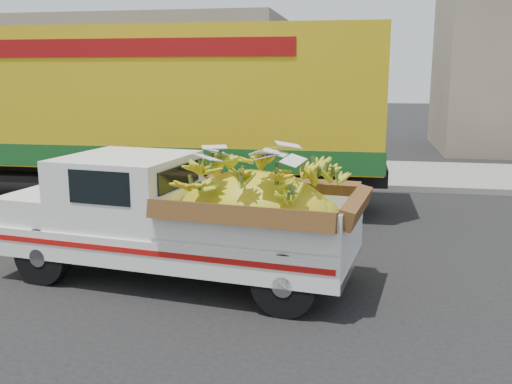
# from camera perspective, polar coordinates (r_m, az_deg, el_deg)

# --- Properties ---
(ground) EXTENTS (100.00, 100.00, 0.00)m
(ground) POSITION_cam_1_polar(r_m,az_deg,el_deg) (9.55, -16.30, -6.16)
(ground) COLOR black
(ground) RESTS_ON ground
(curb) EXTENTS (60.00, 0.25, 0.15)m
(curb) POSITION_cam_1_polar(r_m,az_deg,el_deg) (15.19, -5.64, 1.14)
(curb) COLOR gray
(curb) RESTS_ON ground
(sidewalk) EXTENTS (60.00, 4.00, 0.14)m
(sidewalk) POSITION_cam_1_polar(r_m,az_deg,el_deg) (17.19, -3.66, 2.40)
(sidewalk) COLOR gray
(sidewalk) RESTS_ON ground
(building_left) EXTENTS (18.00, 6.00, 5.00)m
(building_left) POSITION_cam_1_polar(r_m,az_deg,el_deg) (25.46, -18.26, 10.38)
(building_left) COLOR gray
(building_left) RESTS_ON ground
(pickup_truck) EXTENTS (5.13, 2.42, 1.73)m
(pickup_truck) POSITION_cam_1_polar(r_m,az_deg,el_deg) (7.88, -5.39, -2.50)
(pickup_truck) COLOR black
(pickup_truck) RESTS_ON ground
(semi_trailer) EXTENTS (12.01, 2.68, 3.80)m
(semi_trailer) POSITION_cam_1_polar(r_m,az_deg,el_deg) (13.09, -14.10, 8.17)
(semi_trailer) COLOR black
(semi_trailer) RESTS_ON ground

